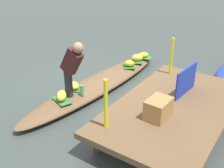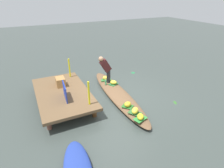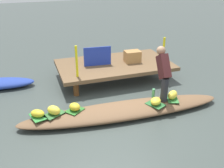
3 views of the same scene
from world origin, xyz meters
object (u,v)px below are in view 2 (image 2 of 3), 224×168
object	(u,v)px
banana_bunch_3	(113,82)
banana_bunch_2	(106,78)
vendor_person	(106,68)
market_banner	(65,91)
banana_bunch_0	(135,110)
banana_bunch_1	(140,117)
vendor_boat	(118,94)
banana_bunch_4	(128,104)
water_bottle	(106,82)
produce_crate	(60,82)

from	to	relation	value
banana_bunch_3	banana_bunch_2	bearing A→B (deg)	13.57
vendor_person	market_banner	world-z (taller)	vendor_person
banana_bunch_0	market_banner	xyz separation A→B (m)	(1.47, 1.84, 0.41)
banana_bunch_1	vendor_person	bearing A→B (deg)	-1.89
banana_bunch_2	banana_bunch_3	bearing A→B (deg)	-166.43
vendor_boat	banana_bunch_3	size ratio (longest dim) A/B	16.53
banana_bunch_4	vendor_person	distance (m)	2.08
banana_bunch_0	banana_bunch_3	bearing A→B (deg)	-8.19
banana_bunch_1	banana_bunch_4	size ratio (longest dim) A/B	1.15
banana_bunch_2	banana_bunch_3	size ratio (longest dim) A/B	1.15
water_bottle	vendor_person	bearing A→B (deg)	-26.25
banana_bunch_0	banana_bunch_4	size ratio (longest dim) A/B	1.17
banana_bunch_0	vendor_boat	bearing A→B (deg)	-5.92
banana_bunch_2	vendor_person	size ratio (longest dim) A/B	0.27
banana_bunch_4	market_banner	xyz separation A→B (m)	(1.03, 1.82, 0.42)
banana_bunch_1	water_bottle	bearing A→B (deg)	-0.22
vendor_person	banana_bunch_2	bearing A→B (deg)	-26.89
banana_bunch_3	market_banner	xyz separation A→B (m)	(-0.70, 2.15, 0.42)
vendor_person	market_banner	xyz separation A→B (m)	(-0.96, 1.92, -0.18)
banana_bunch_1	banana_bunch_2	xyz separation A→B (m)	(2.98, -0.21, 0.02)
vendor_boat	vendor_person	xyz separation A→B (m)	(0.94, 0.08, 0.79)
water_bottle	banana_bunch_0	bearing A→B (deg)	-179.97
banana_bunch_4	produce_crate	distance (m)	2.73
banana_bunch_4	produce_crate	world-z (taller)	produce_crate
banana_bunch_1	produce_crate	xyz separation A→B (m)	(2.81, 1.77, 0.33)
banana_bunch_4	market_banner	size ratio (longest dim) A/B	0.33
banana_bunch_1	banana_bunch_2	size ratio (longest dim) A/B	0.92
vendor_boat	produce_crate	world-z (taller)	produce_crate
market_banner	produce_crate	world-z (taller)	market_banner
banana_bunch_0	market_banner	distance (m)	2.39
banana_bunch_0	banana_bunch_4	xyz separation A→B (m)	(0.44, 0.02, -0.01)
banana_bunch_0	water_bottle	distance (m)	2.27
banana_bunch_0	market_banner	bearing A→B (deg)	51.39
vendor_boat	produce_crate	bearing A→B (deg)	65.74
banana_bunch_1	market_banner	size ratio (longest dim) A/B	0.38
banana_bunch_0	water_bottle	size ratio (longest dim) A/B	1.36
banana_bunch_2	vendor_person	distance (m)	0.63
banana_bunch_0	banana_bunch_4	world-z (taller)	banana_bunch_0
vendor_boat	banana_bunch_0	size ratio (longest dim) A/B	15.35
vendor_boat	banana_bunch_0	bearing A→B (deg)	177.14
produce_crate	market_banner	bearing A→B (deg)	176.71
vendor_boat	banana_bunch_4	world-z (taller)	banana_bunch_4
banana_bunch_2	banana_bunch_3	distance (m)	0.50
banana_bunch_1	banana_bunch_0	bearing A→B (deg)	-1.97
vendor_person	produce_crate	distance (m)	1.88
banana_bunch_0	water_bottle	bearing A→B (deg)	0.03
banana_bunch_0	banana_bunch_2	xyz separation A→B (m)	(2.66, -0.19, 0.00)
vendor_person	market_banner	distance (m)	2.15
banana_bunch_4	banana_bunch_3	bearing A→B (deg)	-10.74
banana_bunch_0	produce_crate	world-z (taller)	produce_crate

